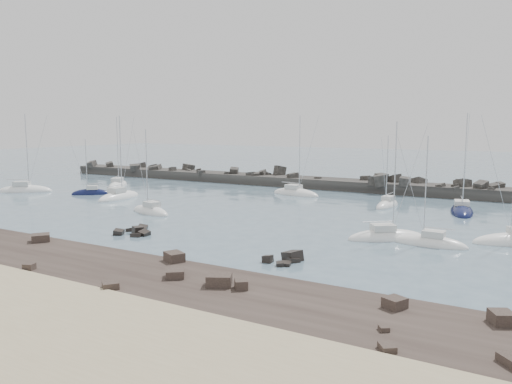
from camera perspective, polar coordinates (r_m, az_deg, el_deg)
ground at (r=59.93m, az=-4.47°, el=-3.57°), size 400.00×400.00×0.00m
rock_shelf at (r=44.01m, az=-20.91°, el=-8.16°), size 140.00×12.37×1.89m
rock_cluster_near at (r=55.64m, az=-13.53°, el=-4.56°), size 4.19×4.72×1.45m
rock_cluster_far at (r=43.31m, az=3.77°, el=-7.78°), size 3.09×3.57×1.62m
breakwater at (r=96.18m, az=4.81°, el=0.84°), size 115.00×7.69×5.16m
sailboat_0 at (r=96.67m, az=-24.91°, el=0.10°), size 9.09×7.97×14.77m
sailboat_1 at (r=99.43m, az=-15.50°, el=0.71°), size 7.19×9.17×14.30m
sailboat_2 at (r=89.08m, az=-18.36°, el=-0.17°), size 6.06×5.53×10.20m
sailboat_3 at (r=82.65m, az=-15.39°, el=-0.63°), size 3.48×9.15×14.29m
sailboat_4 at (r=84.29m, az=4.54°, el=-0.23°), size 9.43×4.35×14.33m
sailboat_5 at (r=68.06m, az=-11.97°, el=-2.25°), size 7.88×4.22×12.04m
sailboat_6 at (r=74.48m, az=14.77°, el=-1.50°), size 2.60×7.03×11.08m
sailboat_7 at (r=53.08m, az=14.67°, el=-5.11°), size 8.06×6.98×12.97m
sailboat_8 at (r=72.25m, az=22.45°, el=-2.10°), size 4.54×9.46×14.26m
sailboat_9 at (r=51.80m, az=19.22°, el=-5.61°), size 7.29×2.41×11.53m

